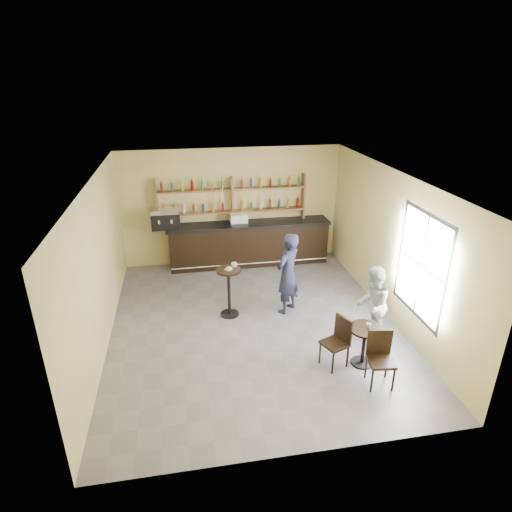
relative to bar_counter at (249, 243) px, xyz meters
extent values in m
plane|color=slate|center=(-0.42, -3.15, -0.61)|extent=(7.00, 7.00, 0.00)
plane|color=white|center=(-0.42, -3.15, 2.59)|extent=(7.00, 7.00, 0.00)
plane|color=tan|center=(-0.42, 0.35, 0.99)|extent=(7.00, 0.00, 7.00)
plane|color=tan|center=(-0.42, -6.65, 0.99)|extent=(7.00, 0.00, 7.00)
plane|color=tan|center=(-3.42, -3.15, 0.99)|extent=(0.00, 7.00, 7.00)
plane|color=tan|center=(2.58, -3.15, 0.99)|extent=(0.00, 7.00, 7.00)
plane|color=white|center=(2.58, -4.35, 1.09)|extent=(0.00, 2.00, 2.00)
cube|color=white|center=(-0.88, -2.67, 0.52)|extent=(0.20, 0.20, 0.00)
torus|color=#BC8E45|center=(-0.87, -2.68, 0.55)|extent=(0.15, 0.15, 0.05)
imported|color=white|center=(-0.74, -2.57, 0.57)|extent=(0.13, 0.13, 0.10)
imported|color=black|center=(0.43, -2.72, 0.33)|extent=(0.81, 0.80, 1.88)
imported|color=white|center=(1.41, -4.85, 0.22)|extent=(0.13, 0.13, 0.09)
imported|color=#9D9EA2|center=(1.81, -4.11, 0.19)|extent=(0.88, 0.96, 1.59)
camera|label=1|loc=(-1.75, -10.95, 4.46)|focal=30.00mm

